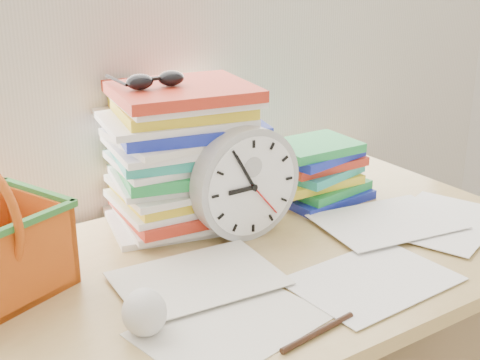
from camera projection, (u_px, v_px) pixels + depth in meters
desk at (229, 299)px, 1.31m from camera, size 1.40×0.70×0.75m
paper_stack at (184, 156)px, 1.43m from camera, size 0.36×0.31×0.31m
clock at (246, 183)px, 1.37m from camera, size 0.24×0.05×0.24m
sunglasses at (156, 80)px, 1.34m from camera, size 0.14×0.12×0.03m
book_stack at (318, 171)px, 1.58m from camera, size 0.26×0.21×0.14m
crumpled_ball at (144, 312)px, 1.06m from camera, size 0.08×0.08×0.08m
pen at (318, 332)px, 1.06m from camera, size 0.16×0.03×0.01m
scattered_papers at (229, 262)px, 1.28m from camera, size 1.26×0.42×0.02m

